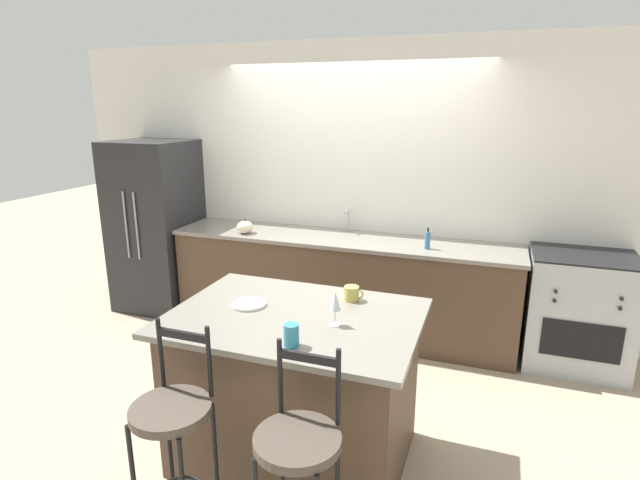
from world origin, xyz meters
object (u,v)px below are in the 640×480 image
Objects in this scene: wine_glass at (335,302)px; pumpkin_decoration at (245,227)px; tumbler_cup at (291,335)px; bar_stool_near at (174,430)px; dinner_plate at (249,304)px; soap_bottle at (427,240)px; refrigerator at (157,226)px; oven_range at (578,311)px; coffee_mug at (352,293)px; bar_stool_far at (298,462)px.

pumpkin_decoration is at bearing 130.72° from wine_glass.
wine_glass is 0.34m from tumbler_cup.
bar_stool_near is at bearing -70.20° from pumpkin_decoration.
soap_bottle is (0.84, 1.64, 0.05)m from dinner_plate.
wine_glass is at bearing -35.26° from refrigerator.
bar_stool_near reaches higher than dinner_plate.
tumbler_cup is at bearing -126.77° from oven_range.
pumpkin_decoration is at bearing 137.79° from coffee_mug.
oven_range is 6.26× the size of pumpkin_decoration.
refrigerator is 8.26× the size of dinner_plate.
oven_range is at bearing 44.73° from coffee_mug.
bar_stool_far is at bearing -63.91° from tumbler_cup.
dinner_plate is 0.64m from coffee_mug.
tumbler_cup reaches higher than oven_range.
bar_stool_far is 5.70× the size of wine_glass.
refrigerator is 15.00× the size of tumbler_cup.
bar_stool_near is at bearing -118.17° from coffee_mug.
wine_glass is 1.06× the size of soap_bottle.
pumpkin_decoration is 0.84× the size of soap_bottle.
tumbler_cup is (0.45, -0.40, 0.05)m from dinner_plate.
bar_stool_far is 2.84m from pumpkin_decoration.
tumbler_cup is 2.08m from soap_bottle.
pumpkin_decoration is at bearing 122.35° from bar_stool_far.
refrigerator is 9.02× the size of wine_glass.
refrigerator is 3.65m from bar_stool_far.
oven_range is 2.99m from pumpkin_decoration.
pumpkin_decoration is (-1.31, 1.98, -0.01)m from tumbler_cup.
bar_stool_far is (-1.43, -2.57, 0.12)m from oven_range.
oven_range is at bearing 40.67° from dinner_plate.
wine_glass reaches higher than dinner_plate.
wine_glass is at bearing -8.97° from dinner_plate.
soap_bottle is (-1.23, -0.14, 0.53)m from oven_range.
oven_range is 2.77m from dinner_plate.
refrigerator reaches higher than tumbler_cup.
refrigerator is at bearing 178.36° from soap_bottle.
dinner_plate is (1.99, -1.72, 0.07)m from refrigerator.
refrigerator is at bearing 150.66° from coffee_mug.
tumbler_cup is (-0.19, 0.40, 0.40)m from bar_stool_far.
bar_stool_far is 6.07× the size of soap_bottle.
dinner_plate is 1.38× the size of pumpkin_decoration.
bar_stool_near is 5.22× the size of dinner_plate.
wine_glass is (2.57, -1.82, 0.20)m from refrigerator.
bar_stool_far reaches higher than tumbler_cup.
bar_stool_far is 0.59m from tumbler_cup.
bar_stool_far is at bearing -43.74° from refrigerator.
oven_range is 0.87× the size of bar_stool_far.
bar_stool_near is 6.07× the size of soap_bottle.
refrigerator is at bearing 136.26° from bar_stool_far.
tumbler_cup is at bearing 116.09° from bar_stool_far.
bar_stool_far reaches higher than dinner_plate.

